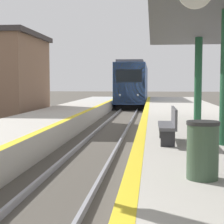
% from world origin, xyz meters
% --- Properties ---
extents(train, '(2.79, 16.24, 4.45)m').
position_xyz_m(train, '(0.00, 38.71, 2.26)').
color(train, black).
rests_on(train, ground).
extents(trash_bin, '(0.54, 0.54, 0.96)m').
position_xyz_m(trash_bin, '(2.81, 4.86, 1.36)').
color(trash_bin, '#384C38').
rests_on(trash_bin, platform_right).
extents(bench, '(0.44, 1.78, 0.92)m').
position_xyz_m(bench, '(2.44, 8.62, 1.37)').
color(bench, '#4C4C51').
rests_on(bench, platform_right).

